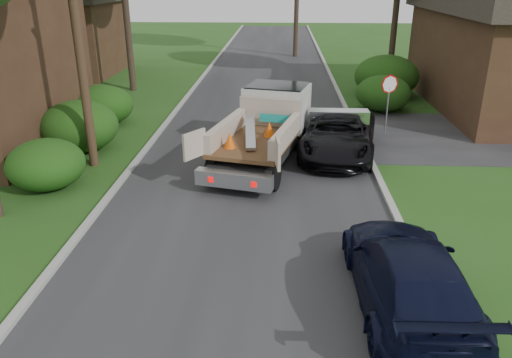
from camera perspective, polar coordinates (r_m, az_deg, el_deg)
The scene contains 15 objects.
ground at distance 12.50m, azimuth -1.67°, elevation -6.97°, with size 120.00×120.00×0.00m, color #234B15.
road at distance 21.76m, azimuth 0.37°, elevation 6.04°, with size 8.00×90.00×0.02m, color #28282B.
curb_left at distance 22.29m, azimuth -10.28°, elevation 6.23°, with size 0.20×90.00×0.12m, color #9E9E99.
curb_right at distance 21.96m, azimuth 11.18°, elevation 5.92°, with size 0.20×90.00×0.12m, color #9E9E99.
stop_sign at distance 20.78m, azimuth 14.94°, elevation 9.56°, with size 0.71×0.32×2.48m.
utility_pole at distance 17.11m, azimuth -20.07°, elevation 17.92°, with size 2.42×1.25×10.00m.
house_left_far at distance 36.01m, azimuth -21.60°, elevation 16.01°, with size 7.56×7.56×6.00m.
hedge_left_a at distance 16.47m, azimuth -22.88°, elevation 1.56°, with size 2.34×2.34×1.53m, color #12410F.
hedge_left_b at distance 19.58m, azimuth -19.58°, elevation 5.70°, with size 2.86×2.86×1.87m, color #12410F.
hedge_left_c at distance 22.86m, azimuth -17.09°, elevation 8.05°, with size 2.60×2.60×1.70m, color #12410F.
hedge_right_a at distance 24.92m, azimuth 14.33°, elevation 9.47°, with size 2.60×2.60×1.70m, color #12410F.
hedge_right_b at distance 27.89m, azimuth 14.68°, elevation 11.30°, with size 3.38×3.38×2.21m, color #12410F.
flatbed_truck at distance 17.85m, azimuth 1.47°, elevation 6.63°, with size 3.97×6.64×2.36m.
black_pickup at distance 18.39m, azimuth 9.46°, elevation 5.09°, with size 2.51×5.45×1.51m, color black.
navy_suv at distance 10.27m, azimuth 17.02°, elevation -10.45°, with size 2.03×5.01×1.45m, color black.
Camera 1 is at (0.91, -10.86, 6.13)m, focal length 35.00 mm.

